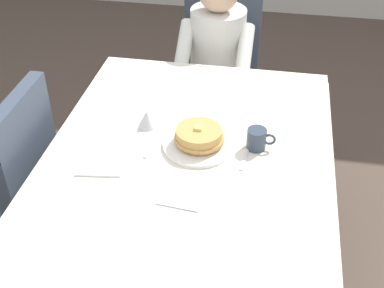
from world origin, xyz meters
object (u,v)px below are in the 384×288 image
at_px(breakfast_stack, 199,136).
at_px(cup_coffee, 257,139).
at_px(diner_person, 216,54).
at_px(plate_breakfast, 198,145).
at_px(chair_diner, 219,64).
at_px(knife_right_of_plate, 246,154).
at_px(dining_table_main, 187,175).
at_px(chair_left_side, 11,176).
at_px(syrup_pitcher, 147,119).
at_px(spoon_near_edge, 177,207).
at_px(fork_left_of_plate, 150,144).

relative_size(breakfast_stack, cup_coffee, 1.73).
bearing_deg(diner_person, plate_breakfast, 93.43).
height_order(chair_diner, knife_right_of_plate, chair_diner).
height_order(dining_table_main, chair_left_side, chair_left_side).
bearing_deg(diner_person, syrup_pitcher, 78.22).
distance_m(chair_diner, knife_right_of_plate, 1.16).
height_order(chair_diner, diner_person, diner_person).
distance_m(diner_person, plate_breakfast, 0.94).
xyz_separation_m(dining_table_main, plate_breakfast, (0.03, 0.08, 0.10)).
distance_m(chair_left_side, knife_right_of_plate, 1.02).
distance_m(knife_right_of_plate, spoon_near_edge, 0.39).
height_order(chair_left_side, fork_left_of_plate, chair_left_side).
xyz_separation_m(chair_diner, knife_right_of_plate, (0.25, -1.11, 0.21)).
bearing_deg(cup_coffee, breakfast_stack, -172.53).
bearing_deg(spoon_near_edge, diner_person, 97.45).
height_order(chair_diner, spoon_near_edge, chair_diner).
bearing_deg(diner_person, spoon_near_edge, 91.86).
relative_size(plate_breakfast, fork_left_of_plate, 1.56).
distance_m(dining_table_main, chair_left_side, 0.78).
bearing_deg(dining_table_main, chair_left_side, 180.00).
bearing_deg(spoon_near_edge, knife_right_of_plate, 63.77).
xyz_separation_m(breakfast_stack, spoon_near_edge, (-0.02, -0.35, -0.05)).
xyz_separation_m(dining_table_main, chair_left_side, (-0.77, 0.00, -0.12)).
relative_size(dining_table_main, breakfast_stack, 7.78).
height_order(breakfast_stack, spoon_near_edge, breakfast_stack).
xyz_separation_m(diner_person, chair_left_side, (-0.74, -1.01, -0.14)).
distance_m(cup_coffee, spoon_near_edge, 0.45).
distance_m(breakfast_stack, spoon_near_edge, 0.36).
bearing_deg(chair_left_side, dining_table_main, -90.00).
bearing_deg(syrup_pitcher, plate_breakfast, -23.08).
bearing_deg(plate_breakfast, chair_left_side, -174.48).
relative_size(cup_coffee, knife_right_of_plate, 0.57).
xyz_separation_m(chair_diner, fork_left_of_plate, (-0.13, -1.11, 0.21)).
xyz_separation_m(diner_person, knife_right_of_plate, (0.25, -0.96, 0.07)).
bearing_deg(syrup_pitcher, knife_right_of_plate, -15.71).
height_order(plate_breakfast, syrup_pitcher, syrup_pitcher).
bearing_deg(diner_person, fork_left_of_plate, 82.03).
height_order(cup_coffee, knife_right_of_plate, cup_coffee).
bearing_deg(cup_coffee, chair_left_side, -173.94).
distance_m(chair_diner, plate_breakfast, 1.12).
height_order(chair_left_side, spoon_near_edge, chair_left_side).
bearing_deg(cup_coffee, plate_breakfast, -172.04).
xyz_separation_m(breakfast_stack, syrup_pitcher, (-0.23, 0.10, -0.01)).
bearing_deg(chair_left_side, spoon_near_edge, -109.08).
xyz_separation_m(fork_left_of_plate, knife_right_of_plate, (0.38, 0.00, 0.00)).
distance_m(syrup_pitcher, knife_right_of_plate, 0.44).
height_order(cup_coffee, fork_left_of_plate, cup_coffee).
bearing_deg(chair_left_side, fork_left_of_plate, -84.63).
height_order(cup_coffee, syrup_pitcher, cup_coffee).
height_order(plate_breakfast, breakfast_stack, breakfast_stack).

